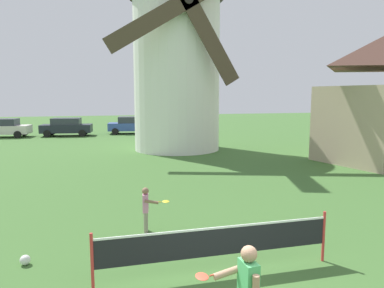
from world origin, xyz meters
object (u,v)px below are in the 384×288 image
object	(u,v)px
stray_ball	(25,260)
tennis_net	(218,242)
parked_car_blue	(131,125)
parked_car_silver	(184,124)
player_far	(147,207)
windmill	(177,49)
parked_car_cream	(2,128)
chapel	(384,100)
parked_car_black	(66,127)

from	to	relation	value
stray_ball	tennis_net	bearing A→B (deg)	-20.49
parked_car_blue	parked_car_silver	bearing A→B (deg)	-8.71
stray_ball	parked_car_blue	xyz separation A→B (m)	(4.55, 25.74, 0.70)
player_far	windmill	bearing A→B (deg)	74.61
stray_ball	parked_car_silver	size ratio (longest dim) A/B	0.05
stray_ball	parked_car_silver	world-z (taller)	parked_car_silver
parked_car_silver	stray_ball	bearing A→B (deg)	-110.47
player_far	parked_car_cream	bearing A→B (deg)	110.37
player_far	chapel	bearing A→B (deg)	27.19
parked_car_blue	player_far	bearing A→B (deg)	-94.24
chapel	windmill	bearing A→B (deg)	144.08
tennis_net	stray_ball	world-z (taller)	tennis_net
stray_ball	parked_car_blue	world-z (taller)	parked_car_blue
stray_ball	chapel	bearing A→B (deg)	26.70
stray_ball	chapel	world-z (taller)	chapel
stray_ball	parked_car_black	world-z (taller)	parked_car_black
tennis_net	parked_car_black	world-z (taller)	parked_car_black
player_far	parked_car_blue	xyz separation A→B (m)	(1.82, 24.51, 0.14)
parked_car_silver	player_far	bearing A→B (deg)	-105.52
windmill	stray_ball	xyz separation A→B (m)	(-6.57, -15.20, -6.33)
player_far	stray_ball	world-z (taller)	player_far
tennis_net	parked_car_blue	size ratio (longest dim) A/B	1.11
parked_car_blue	windmill	bearing A→B (deg)	-79.11
parked_car_silver	chapel	xyz separation A→B (m)	(6.93, -16.83, 2.47)
parked_car_silver	chapel	bearing A→B (deg)	-67.63
parked_car_black	chapel	world-z (taller)	chapel
parked_car_blue	chapel	distance (m)	21.25
tennis_net	player_far	distance (m)	2.84
parked_car_black	chapel	bearing A→B (deg)	-44.54
parked_car_silver	chapel	distance (m)	18.36
player_far	parked_car_cream	world-z (taller)	parked_car_cream
parked_car_cream	stray_ball	bearing A→B (deg)	-76.14
player_far	parked_car_black	xyz separation A→B (m)	(-3.84, 24.04, 0.14)
parked_car_cream	parked_car_silver	xyz separation A→B (m)	(15.64, -0.56, -0.00)
windmill	parked_car_cream	world-z (taller)	windmill
player_far	parked_car_blue	size ratio (longest dim) A/B	0.27
windmill	chapel	world-z (taller)	windmill
windmill	parked_car_blue	bearing A→B (deg)	100.89
parked_car_cream	parked_car_black	xyz separation A→B (m)	(5.20, -0.30, -0.00)
stray_ball	parked_car_cream	xyz separation A→B (m)	(-6.31, 25.57, 0.70)
parked_car_black	chapel	distance (m)	24.49
player_far	parked_car_blue	distance (m)	24.58
stray_ball	parked_car_silver	distance (m)	26.70
windmill	chapel	xyz separation A→B (m)	(9.69, -7.02, -3.16)
tennis_net	parked_car_black	size ratio (longest dim) A/B	1.10
windmill	tennis_net	distance (m)	17.80
parked_car_cream	parked_car_blue	size ratio (longest dim) A/B	1.07
parked_car_cream	chapel	xyz separation A→B (m)	(22.57, -17.39, 2.47)
stray_ball	parked_car_blue	bearing A→B (deg)	79.98
parked_car_black	parked_car_silver	world-z (taller)	same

